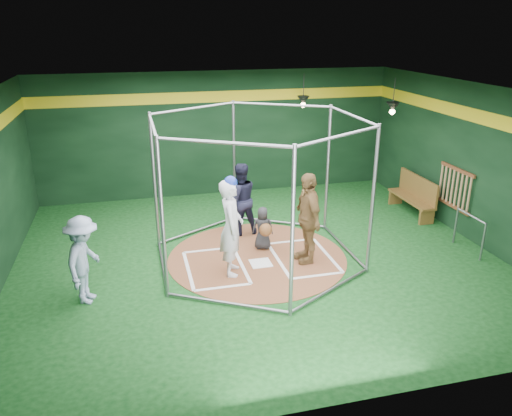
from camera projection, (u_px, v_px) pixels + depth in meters
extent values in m
cube|color=#0C3611|center=(257.00, 258.00, 10.66)|extent=(10.00, 9.00, 0.02)
cube|color=black|center=(257.00, 91.00, 9.44)|extent=(10.00, 9.00, 0.02)
cube|color=black|center=(218.00, 134.00, 14.14)|extent=(10.00, 0.10, 3.50)
cube|color=black|center=(350.00, 287.00, 5.96)|extent=(10.00, 0.10, 3.50)
cube|color=black|center=(473.00, 163.00, 11.19)|extent=(0.10, 9.00, 3.50)
cube|color=gold|center=(217.00, 97.00, 13.74)|extent=(10.00, 0.01, 0.30)
cube|color=gold|center=(479.00, 117.00, 10.82)|extent=(0.01, 9.00, 0.30)
cylinder|color=brown|center=(257.00, 257.00, 10.66)|extent=(3.80, 3.80, 0.01)
cube|color=white|center=(261.00, 263.00, 10.38)|extent=(0.43, 0.43, 0.01)
cube|color=white|center=(209.00, 250.00, 10.98)|extent=(1.10, 0.07, 0.01)
cube|color=white|center=(223.00, 287.00, 9.44)|extent=(1.10, 0.07, 0.01)
cube|color=white|center=(188.00, 270.00, 10.08)|extent=(0.07, 1.70, 0.01)
cube|color=white|center=(241.00, 264.00, 10.34)|extent=(0.07, 1.70, 0.01)
cube|color=white|center=(291.00, 241.00, 11.42)|extent=(1.10, 0.07, 0.01)
cube|color=white|center=(317.00, 276.00, 9.87)|extent=(1.10, 0.07, 0.01)
cube|color=white|center=(278.00, 260.00, 10.52)|extent=(0.07, 1.70, 0.01)
cube|color=white|center=(327.00, 254.00, 10.77)|extent=(0.07, 1.70, 0.01)
cylinder|color=gray|center=(328.00, 169.00, 11.64)|extent=(0.07, 0.07, 3.00)
cylinder|color=gray|center=(234.00, 162.00, 12.23)|extent=(0.07, 0.07, 3.00)
cylinder|color=gray|center=(154.00, 182.00, 10.73)|extent=(0.07, 0.07, 3.00)
cylinder|color=gray|center=(162.00, 221.00, 8.64)|extent=(0.07, 0.07, 3.00)
cylinder|color=gray|center=(292.00, 235.00, 8.05)|extent=(0.07, 0.07, 3.00)
cylinder|color=gray|center=(373.00, 202.00, 9.55)|extent=(0.07, 0.07, 3.00)
cylinder|color=gray|center=(281.00, 105.00, 11.42)|extent=(2.02, 1.20, 0.06)
cylinder|color=gray|center=(279.00, 222.00, 12.44)|extent=(2.02, 1.20, 0.06)
cylinder|color=gray|center=(194.00, 108.00, 10.97)|extent=(2.02, 1.20, 0.06)
cylinder|color=gray|center=(199.00, 230.00, 11.98)|extent=(2.02, 1.20, 0.06)
cylinder|color=gray|center=(153.00, 125.00, 9.17)|extent=(0.06, 2.30, 0.06)
cylinder|color=gray|center=(163.00, 266.00, 10.19)|extent=(0.06, 2.30, 0.06)
cylinder|color=gray|center=(223.00, 143.00, 7.83)|extent=(2.02, 1.20, 0.06)
cylinder|color=gray|center=(227.00, 303.00, 8.85)|extent=(2.02, 1.20, 0.06)
cylinder|color=gray|center=(341.00, 136.00, 8.29)|extent=(2.02, 1.20, 0.06)
cylinder|color=gray|center=(332.00, 289.00, 9.30)|extent=(2.02, 1.20, 0.06)
cylinder|color=gray|center=(353.00, 116.00, 10.09)|extent=(0.06, 2.30, 0.06)
cylinder|color=gray|center=(344.00, 246.00, 11.10)|extent=(0.06, 2.30, 0.06)
cube|color=brown|center=(458.00, 170.00, 11.63)|extent=(0.05, 1.25, 0.08)
cube|color=brown|center=(453.00, 206.00, 11.95)|extent=(0.05, 1.25, 0.08)
cylinder|color=tan|center=(469.00, 195.00, 11.28)|extent=(0.06, 0.06, 0.85)
cylinder|color=tan|center=(465.00, 193.00, 11.43)|extent=(0.06, 0.06, 0.85)
cylinder|color=tan|center=(461.00, 191.00, 11.57)|extent=(0.06, 0.06, 0.85)
cylinder|color=tan|center=(456.00, 189.00, 11.71)|extent=(0.06, 0.06, 0.85)
cylinder|color=tan|center=(452.00, 187.00, 11.85)|extent=(0.06, 0.06, 0.85)
cylinder|color=tan|center=(449.00, 185.00, 12.00)|extent=(0.06, 0.06, 0.85)
cylinder|color=tan|center=(445.00, 183.00, 12.14)|extent=(0.06, 0.06, 0.85)
cylinder|color=tan|center=(441.00, 181.00, 12.28)|extent=(0.06, 0.06, 0.85)
cone|color=black|center=(303.00, 100.00, 13.47)|extent=(0.34, 0.34, 0.22)
sphere|color=#FFD899|center=(303.00, 105.00, 13.52)|extent=(0.14, 0.14, 0.14)
cylinder|color=black|center=(304.00, 87.00, 13.35)|extent=(0.02, 0.02, 0.70)
cone|color=black|center=(393.00, 107.00, 12.43)|extent=(0.34, 0.34, 0.22)
sphere|color=#FFD899|center=(392.00, 112.00, 12.48)|extent=(0.14, 0.14, 0.14)
cylinder|color=black|center=(394.00, 92.00, 12.31)|extent=(0.02, 0.02, 0.70)
imported|color=silver|center=(231.00, 227.00, 9.68)|extent=(0.60, 0.79, 1.94)
sphere|color=navy|center=(230.00, 183.00, 9.37)|extent=(0.26, 0.26, 0.26)
imported|color=#9D7843|center=(308.00, 218.00, 10.21)|extent=(0.49, 1.13, 1.91)
imported|color=black|center=(263.00, 228.00, 10.93)|extent=(0.52, 0.40, 0.96)
sphere|color=brown|center=(266.00, 230.00, 10.68)|extent=(0.28, 0.28, 0.28)
imported|color=black|center=(240.00, 199.00, 11.58)|extent=(0.90, 0.74, 1.72)
imported|color=#93A5C2|center=(84.00, 260.00, 8.75)|extent=(0.88, 1.18, 1.62)
cube|color=brown|center=(411.00, 199.00, 13.00)|extent=(0.40, 1.73, 0.06)
cube|color=brown|center=(418.00, 187.00, 12.92)|extent=(0.06, 1.73, 0.58)
cube|color=brown|center=(427.00, 217.00, 12.37)|extent=(0.39, 0.08, 0.39)
cube|color=brown|center=(396.00, 197.00, 13.77)|extent=(0.39, 0.08, 0.39)
cylinder|color=gray|center=(483.00, 242.00, 10.40)|extent=(0.05, 0.05, 0.84)
cylinder|color=gray|center=(456.00, 225.00, 11.26)|extent=(0.05, 0.05, 0.84)
cylinder|color=gray|center=(472.00, 216.00, 10.69)|extent=(0.05, 0.94, 0.05)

